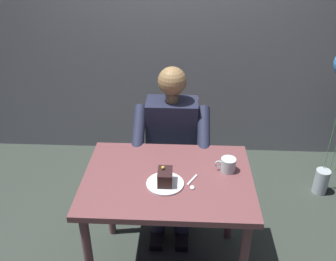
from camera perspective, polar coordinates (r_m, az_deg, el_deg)
The scene contains 7 objects.
dining_table at distance 2.18m, azimuth -0.04°, elevation -9.34°, with size 0.97×0.71×0.75m.
chair at distance 2.85m, azimuth 0.66°, elevation -3.14°, with size 0.42×0.42×0.88m.
seated_person at distance 2.63m, azimuth 0.52°, elevation -2.72°, with size 0.53×0.58×1.19m.
dessert_plate at distance 2.07m, azimuth -0.46°, elevation -8.24°, with size 0.21×0.21×0.01m, color white.
cake_slice at distance 2.04m, azimuth -0.47°, elevation -7.22°, with size 0.08×0.11×0.10m.
coffee_cup at distance 2.18m, azimuth 9.29°, elevation -5.23°, with size 0.12×0.09×0.08m.
dessert_spoon at distance 2.07m, azimuth 3.78°, elevation -8.26°, with size 0.06×0.14×0.01m.
Camera 1 is at (-0.08, 1.70, 2.02)m, focal length 39.25 mm.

